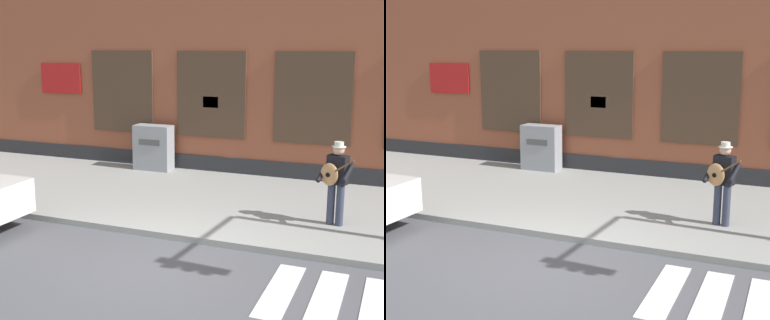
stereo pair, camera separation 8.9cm
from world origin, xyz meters
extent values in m
plane|color=#4C4C51|center=(0.00, 0.00, 0.00)|extent=(160.00, 160.00, 0.00)
cube|color=gray|center=(0.00, 3.76, 0.06)|extent=(28.00, 5.12, 0.13)
cube|color=brown|center=(0.00, 8.32, 3.66)|extent=(28.00, 4.00, 7.32)
cube|color=#28282B|center=(0.00, 6.30, 0.28)|extent=(28.00, 0.04, 0.55)
cube|color=#473323|center=(-4.12, 6.29, 2.26)|extent=(1.96, 0.06, 2.34)
cube|color=black|center=(-4.12, 6.28, 2.26)|extent=(1.84, 0.03, 2.22)
cube|color=#473323|center=(-1.37, 6.29, 2.26)|extent=(1.96, 0.06, 2.34)
cube|color=black|center=(-1.37, 6.28, 2.26)|extent=(1.84, 0.03, 2.22)
cube|color=#473323|center=(1.37, 6.29, 2.26)|extent=(1.96, 0.06, 2.34)
cube|color=black|center=(1.37, 6.28, 2.26)|extent=(1.84, 0.03, 2.22)
cube|color=red|center=(-6.24, 6.28, 2.59)|extent=(1.40, 0.04, 0.90)
cube|color=yellow|center=(-1.37, 6.27, 2.06)|extent=(0.44, 0.02, 0.30)
cube|color=silver|center=(2.09, -0.10, 0.01)|extent=(0.42, 1.90, 0.01)
cube|color=silver|center=(2.78, -0.10, 0.01)|extent=(0.42, 1.90, 0.01)
cube|color=silver|center=(3.46, -0.10, 0.01)|extent=(0.42, 1.90, 0.01)
cube|color=silver|center=(-3.15, 0.55, 0.74)|extent=(0.07, 0.24, 0.12)
cylinder|color=#33384C|center=(2.56, 2.89, 0.54)|extent=(0.15, 0.15, 0.82)
cylinder|color=#33384C|center=(2.38, 2.93, 0.54)|extent=(0.15, 0.15, 0.82)
cube|color=black|center=(2.48, 2.92, 1.23)|extent=(0.43, 0.33, 0.56)
sphere|color=tan|center=(2.48, 2.92, 1.62)|extent=(0.22, 0.22, 0.22)
cylinder|color=beige|center=(2.48, 2.92, 1.68)|extent=(0.28, 0.28, 0.02)
cylinder|color=beige|center=(2.48, 2.92, 1.73)|extent=(0.18, 0.18, 0.09)
cylinder|color=black|center=(2.67, 2.75, 1.19)|extent=(0.25, 0.51, 0.39)
cylinder|color=black|center=(2.22, 2.90, 1.19)|extent=(0.25, 0.51, 0.39)
ellipsoid|color=#B77F4C|center=(2.34, 2.77, 1.16)|extent=(0.38, 0.23, 0.44)
cylinder|color=black|center=(2.32, 2.72, 1.16)|extent=(0.09, 0.04, 0.09)
cylinder|color=brown|center=(2.58, 2.67, 1.34)|extent=(0.46, 0.18, 0.34)
cube|color=gray|center=(-2.93, 5.87, 0.76)|extent=(1.07, 0.50, 1.27)
cube|color=#4C4C4C|center=(-2.93, 5.61, 0.95)|extent=(0.64, 0.02, 0.16)
camera|label=1|loc=(3.66, -7.40, 3.56)|focal=50.00mm
camera|label=2|loc=(3.74, -7.37, 3.56)|focal=50.00mm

